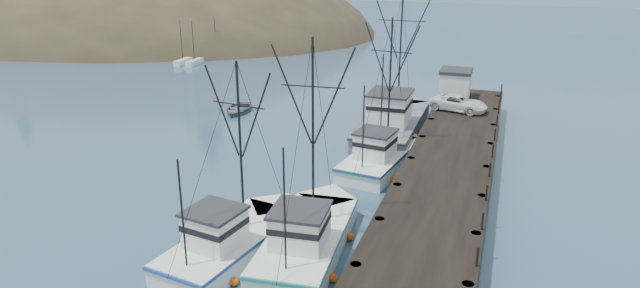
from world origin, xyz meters
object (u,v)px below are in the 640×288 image
object	(u,v)px
pier	(448,166)
trawler_far	(382,156)
trawler_mid	(234,239)
pickup_truck	(458,103)
trawler_near	(308,236)
pier_shed	(455,83)
work_vessel	(394,123)
motorboat	(238,112)

from	to	relation	value
pier	trawler_far	bearing A→B (deg)	151.99
trawler_mid	pickup_truck	world-z (taller)	trawler_mid
trawler_near	pier_shed	size ratio (longest dim) A/B	3.80
trawler_far	work_vessel	xyz separation A→B (m)	(-0.63, 7.43, 0.41)
trawler_near	work_vessel	world-z (taller)	work_vessel
trawler_mid	pier_shed	xyz separation A→B (m)	(8.70, 30.77, 2.60)
work_vessel	pier_shed	world-z (taller)	work_vessel
trawler_mid	work_vessel	bearing A→B (deg)	79.46
trawler_far	pier_shed	distance (m)	15.87
pier	trawler_mid	bearing A→B (deg)	-128.61
pier	pier_shed	distance (m)	18.14
trawler_mid	motorboat	world-z (taller)	trawler_mid
trawler_near	pickup_truck	bearing A→B (deg)	76.79
trawler_mid	pier_shed	bearing A→B (deg)	74.21
trawler_far	trawler_near	bearing A→B (deg)	-94.60
trawler_mid	trawler_far	xyz separation A→B (m)	(4.91, 15.59, 0.00)
pickup_truck	motorboat	size ratio (longest dim) A/B	1.09
trawler_mid	motorboat	distance (m)	28.33
work_vessel	pickup_truck	distance (m)	6.26
pier	trawler_far	size ratio (longest dim) A/B	3.79
trawler_near	pickup_truck	xyz separation A→B (m)	(5.73, 24.41, 1.90)
work_vessel	motorboat	distance (m)	16.91
pier_shed	pickup_truck	distance (m)	4.79
pier_shed	trawler_mid	bearing A→B (deg)	-105.79
trawler_mid	pier_shed	size ratio (longest dim) A/B	3.50
trawler_near	trawler_far	world-z (taller)	trawler_near
trawler_near	pier_shed	xyz separation A→B (m)	(4.91, 29.08, 2.60)
pier	pier_shed	world-z (taller)	pier_shed
work_vessel	pickup_truck	xyz separation A→B (m)	(5.24, 3.09, 1.49)
trawler_far	pickup_truck	world-z (taller)	trawler_far
trawler_far	pickup_truck	size ratio (longest dim) A/B	2.24
trawler_near	trawler_mid	bearing A→B (deg)	-155.96
trawler_near	trawler_mid	xyz separation A→B (m)	(-3.79, -1.69, -0.00)
pier	trawler_near	world-z (taller)	trawler_near
pier	trawler_near	size ratio (longest dim) A/B	3.62
pier	pickup_truck	xyz separation A→B (m)	(-0.68, 13.33, 1.03)
pickup_truck	work_vessel	bearing A→B (deg)	134.20
pier	work_vessel	bearing A→B (deg)	120.00
pier	work_vessel	xyz separation A→B (m)	(-5.92, 10.25, -0.46)
trawler_near	pickup_truck	size ratio (longest dim) A/B	2.35
trawler_far	pier_shed	world-z (taller)	trawler_far
trawler_far	motorboat	world-z (taller)	trawler_far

